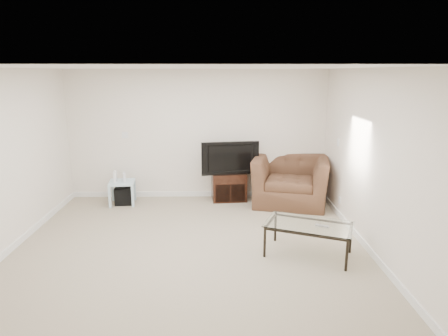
{
  "coord_description": "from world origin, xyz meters",
  "views": [
    {
      "loc": [
        0.41,
        -5.19,
        2.45
      ],
      "look_at": [
        0.5,
        1.2,
        0.9
      ],
      "focal_mm": 32.0,
      "sensor_mm": 36.0,
      "label": 1
    }
  ],
  "objects_px": {
    "side_table": "(122,193)",
    "subwoofer": "(124,196)",
    "tv_stand": "(229,186)",
    "recliner": "(291,173)",
    "television": "(229,157)",
    "coffee_table": "(308,239)"
  },
  "relations": [
    {
      "from": "tv_stand",
      "to": "side_table",
      "type": "relative_size",
      "value": 1.42
    },
    {
      "from": "tv_stand",
      "to": "television",
      "type": "distance_m",
      "value": 0.59
    },
    {
      "from": "subwoofer",
      "to": "side_table",
      "type": "bearing_deg",
      "value": -139.45
    },
    {
      "from": "tv_stand",
      "to": "recliner",
      "type": "distance_m",
      "value": 1.22
    },
    {
      "from": "side_table",
      "to": "recliner",
      "type": "distance_m",
      "value": 3.2
    },
    {
      "from": "television",
      "to": "coffee_table",
      "type": "xyz_separation_m",
      "value": [
        1.01,
        -2.41,
        -0.64
      ]
    },
    {
      "from": "subwoofer",
      "to": "television",
      "type": "bearing_deg",
      "value": 5.02
    },
    {
      "from": "subwoofer",
      "to": "coffee_table",
      "type": "bearing_deg",
      "value": -36.51
    },
    {
      "from": "tv_stand",
      "to": "side_table",
      "type": "xyz_separation_m",
      "value": [
        -2.02,
        -0.22,
        -0.05
      ]
    },
    {
      "from": "side_table",
      "to": "television",
      "type": "bearing_deg",
      "value": 5.56
    },
    {
      "from": "recliner",
      "to": "coffee_table",
      "type": "bearing_deg",
      "value": -80.04
    },
    {
      "from": "tv_stand",
      "to": "television",
      "type": "bearing_deg",
      "value": -90.0
    },
    {
      "from": "subwoofer",
      "to": "recliner",
      "type": "height_order",
      "value": "recliner"
    },
    {
      "from": "television",
      "to": "subwoofer",
      "type": "bearing_deg",
      "value": 176.23
    },
    {
      "from": "recliner",
      "to": "subwoofer",
      "type": "bearing_deg",
      "value": -166.87
    },
    {
      "from": "tv_stand",
      "to": "television",
      "type": "xyz_separation_m",
      "value": [
        0.0,
        -0.03,
        0.59
      ]
    },
    {
      "from": "side_table",
      "to": "subwoofer",
      "type": "height_order",
      "value": "side_table"
    },
    {
      "from": "tv_stand",
      "to": "side_table",
      "type": "bearing_deg",
      "value": -179.1
    },
    {
      "from": "coffee_table",
      "to": "television",
      "type": "bearing_deg",
      "value": 112.86
    },
    {
      "from": "television",
      "to": "recliner",
      "type": "bearing_deg",
      "value": -18.51
    },
    {
      "from": "side_table",
      "to": "subwoofer",
      "type": "bearing_deg",
      "value": 40.55
    },
    {
      "from": "side_table",
      "to": "recliner",
      "type": "relative_size",
      "value": 0.34
    }
  ]
}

